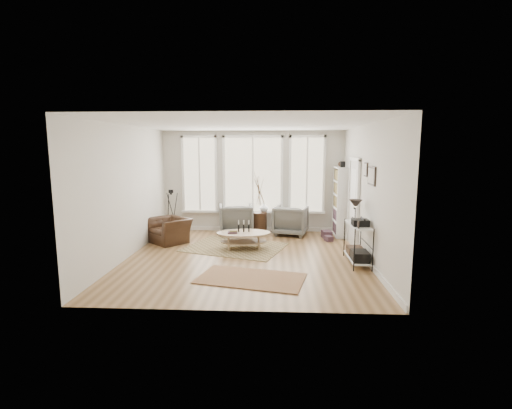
# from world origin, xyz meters

# --- Properties ---
(room) EXTENTS (5.50, 5.54, 2.90)m
(room) POSITION_xyz_m (0.02, 0.03, 1.43)
(room) COLOR #946F46
(room) RESTS_ON ground
(bay_window) EXTENTS (4.14, 0.12, 2.24)m
(bay_window) POSITION_xyz_m (0.00, 2.71, 1.61)
(bay_window) COLOR beige
(bay_window) RESTS_ON ground
(door) EXTENTS (0.09, 1.06, 2.22)m
(door) POSITION_xyz_m (2.57, 1.15, 1.12)
(door) COLOR silver
(door) RESTS_ON ground
(bookcase) EXTENTS (0.31, 0.85, 2.06)m
(bookcase) POSITION_xyz_m (2.44, 2.23, 0.96)
(bookcase) COLOR white
(bookcase) RESTS_ON ground
(low_shelf) EXTENTS (0.38, 1.08, 1.30)m
(low_shelf) POSITION_xyz_m (2.38, -0.30, 0.51)
(low_shelf) COLOR white
(low_shelf) RESTS_ON ground
(wall_art) EXTENTS (0.04, 0.88, 0.44)m
(wall_art) POSITION_xyz_m (2.58, -0.27, 1.88)
(wall_art) COLOR black
(wall_art) RESTS_ON ground
(rug_main) EXTENTS (2.68, 2.32, 0.01)m
(rug_main) POSITION_xyz_m (-0.32, 0.82, 0.01)
(rug_main) COLOR brown
(rug_main) RESTS_ON ground
(rug_runner) EXTENTS (2.13, 1.48, 0.01)m
(rug_runner) POSITION_xyz_m (0.20, -1.36, 0.01)
(rug_runner) COLOR brown
(rug_runner) RESTS_ON ground
(coffee_table) EXTENTS (1.36, 0.95, 0.59)m
(coffee_table) POSITION_xyz_m (-0.11, 0.70, 0.32)
(coffee_table) COLOR tan
(coffee_table) RESTS_ON ground
(armchair_left) EXTENTS (1.05, 1.07, 0.85)m
(armchair_left) POSITION_xyz_m (-0.45, 2.29, 0.43)
(armchair_left) COLOR slate
(armchair_left) RESTS_ON ground
(armchair_right) EXTENTS (1.07, 1.09, 0.82)m
(armchair_right) POSITION_xyz_m (1.09, 2.26, 0.41)
(armchair_right) COLOR slate
(armchair_right) RESTS_ON ground
(side_table) EXTENTS (0.41, 0.41, 1.73)m
(side_table) POSITION_xyz_m (0.21, 2.31, 0.83)
(side_table) COLOR #331E12
(side_table) RESTS_ON ground
(vase) EXTENTS (0.25, 0.25, 0.26)m
(vase) POSITION_xyz_m (0.33, 2.43, 0.75)
(vase) COLOR silver
(vase) RESTS_ON side_table
(accent_chair) EXTENTS (1.28, 1.27, 0.63)m
(accent_chair) POSITION_xyz_m (-2.07, 1.26, 0.31)
(accent_chair) COLOR #331E12
(accent_chair) RESTS_ON ground
(tripod_camera) EXTENTS (0.45, 0.45, 1.27)m
(tripod_camera) POSITION_xyz_m (-2.23, 2.07, 0.59)
(tripod_camera) COLOR black
(tripod_camera) RESTS_ON ground
(book_stack_near) EXTENTS (0.29, 0.34, 0.19)m
(book_stack_near) POSITION_xyz_m (2.05, 1.94, 0.10)
(book_stack_near) COLOR maroon
(book_stack_near) RESTS_ON ground
(book_stack_far) EXTENTS (0.24, 0.26, 0.14)m
(book_stack_far) POSITION_xyz_m (2.05, 1.57, 0.07)
(book_stack_far) COLOR maroon
(book_stack_far) RESTS_ON ground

